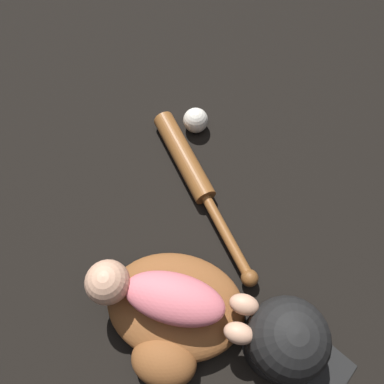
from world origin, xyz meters
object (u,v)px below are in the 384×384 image
baby_figure (159,296)px  baseball (196,120)px  baseball_cap (287,339)px  baseball_glove (174,315)px  baseball_bat (192,172)px

baby_figure → baseball: 0.54m
baseball_cap → baseball_glove: bearing=-15.8°
baseball_glove → baseball_bat: size_ratio=0.71×
baseball_cap → baseball_bat: bearing=-68.5°
baseball_bat → baseball_cap: (-0.18, 0.45, 0.04)m
baby_figure → baseball_bat: 0.38m
baseball_bat → baseball: size_ratio=7.06×
baseball_bat → baseball: baseball is taller
baseball_glove → baseball_cap: size_ratio=1.46×
baby_figure → baseball_cap: size_ratio=1.46×
baseball → baseball_cap: baseball_cap is taller
baseball_glove → baseball_bat: (-0.06, -0.38, -0.01)m
baseball_glove → baseball_cap: (-0.24, 0.07, 0.03)m
baseball → baseball_cap: size_ratio=0.29×
baseball → baseball_cap: (-0.16, 0.62, 0.04)m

